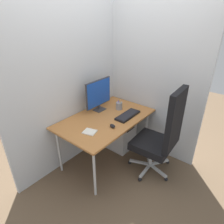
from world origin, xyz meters
The scene contains 11 objects.
ground_plane centered at (0.00, 0.00, 0.00)m, with size 8.00×8.00×0.00m, color brown.
wall_back centered at (0.00, 0.44, 1.40)m, with size 2.36×0.04×2.80m, color silver.
wall_side_right centered at (0.70, -0.14, 1.40)m, with size 0.04×1.84×2.80m, color silver.
desk centered at (0.00, 0.00, 0.67)m, with size 1.33×0.81×0.71m.
office_chair centered at (0.24, -0.73, 0.61)m, with size 0.60×0.61×1.25m.
filing_cabinet centered at (0.39, 0.08, 0.29)m, with size 0.38×0.50×0.58m.
monitor centered at (0.13, 0.24, 0.96)m, with size 0.48×0.13×0.46m.
keyboard centered at (0.23, -0.21, 0.73)m, with size 0.41×0.16×0.03m.
mouse centered at (-0.13, -0.23, 0.73)m, with size 0.05×0.08×0.04m, color black.
pen_holder centered at (0.33, 0.02, 0.77)m, with size 0.09×0.09×0.18m.
notebook centered at (-0.40, -0.09, 0.72)m, with size 0.13×0.15×0.01m, color silver.
Camera 1 is at (-1.76, -1.54, 2.00)m, focal length 31.27 mm.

